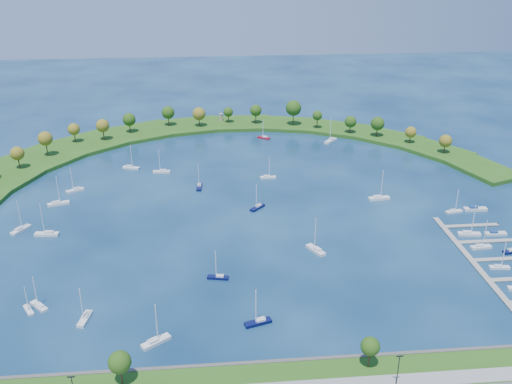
{
  "coord_description": "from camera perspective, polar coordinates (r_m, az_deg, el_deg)",
  "views": [
    {
      "loc": [
        -15.78,
        -222.57,
        106.13
      ],
      "look_at": [
        5.0,
        5.0,
        4.0
      ],
      "focal_mm": 39.58,
      "sensor_mm": 36.0,
      "label": 1
    }
  ],
  "objects": [
    {
      "name": "ground",
      "position": [
        247.08,
        -1.05,
        -1.36
      ],
      "size": [
        700.0,
        700.0,
        0.0
      ],
      "primitive_type": "plane",
      "color": "#071F3F",
      "rests_on": "ground"
    },
    {
      "name": "breakwater",
      "position": [
        292.55,
        -10.86,
        2.57
      ],
      "size": [
        286.74,
        247.64,
        2.0
      ],
      "color": "#2A5316",
      "rests_on": "ground"
    },
    {
      "name": "breakwater_trees",
      "position": [
        324.27,
        -4.75,
        6.81
      ],
      "size": [
        238.39,
        90.19,
        15.54
      ],
      "color": "#382314",
      "rests_on": "breakwater"
    },
    {
      "name": "harbor_tower",
      "position": [
        358.76,
        -3.55,
        7.56
      ],
      "size": [
        2.6,
        2.6,
        4.69
      ],
      "color": "gray",
      "rests_on": "breakwater"
    },
    {
      "name": "dock_system",
      "position": [
        217.97,
        23.42,
        -7.16
      ],
      "size": [
        24.28,
        82.0,
        1.6
      ],
      "color": "gray",
      "rests_on": "ground"
    },
    {
      "name": "moored_boat_0",
      "position": [
        244.06,
        -22.7,
        -3.47
      ],
      "size": [
        6.69,
        8.91,
        13.07
      ],
      "rotation": [
        0.0,
        0.0,
        1.03
      ],
      "color": "silver",
      "rests_on": "ground"
    },
    {
      "name": "moored_boat_1",
      "position": [
        331.45,
        0.81,
        5.56
      ],
      "size": [
        7.57,
        5.91,
        11.21
      ],
      "rotation": [
        0.0,
        0.0,
        2.57
      ],
      "color": "maroon",
      "rests_on": "ground"
    },
    {
      "name": "moored_boat_2",
      "position": [
        193.95,
        -21.09,
        -10.63
      ],
      "size": [
        6.81,
        6.96,
        11.18
      ],
      "rotation": [
        0.0,
        0.0,
        2.34
      ],
      "color": "silver",
      "rests_on": "ground"
    },
    {
      "name": "moored_boat_3",
      "position": [
        293.43,
        -12.52,
        2.47
      ],
      "size": [
        8.98,
        5.01,
        12.73
      ],
      "rotation": [
        0.0,
        0.0,
        5.96
      ],
      "color": "silver",
      "rests_on": "ground"
    },
    {
      "name": "moored_boat_4",
      "position": [
        273.56,
        -17.82,
        0.24
      ],
      "size": [
        8.28,
        5.81,
        11.99
      ],
      "rotation": [
        0.0,
        0.0,
        3.62
      ],
      "color": "silver",
      "rests_on": "ground"
    },
    {
      "name": "moored_boat_5",
      "position": [
        183.84,
        -16.92,
        -12.05
      ],
      "size": [
        3.66,
        8.33,
        11.85
      ],
      "rotation": [
        0.0,
        0.0,
        4.53
      ],
      "color": "silver",
      "rests_on": "ground"
    },
    {
      "name": "moored_boat_6",
      "position": [
        212.28,
        6.07,
        -5.77
      ],
      "size": [
        6.54,
        9.31,
        13.48
      ],
      "rotation": [
        0.0,
        0.0,
        2.05
      ],
      "color": "silver",
      "rests_on": "ground"
    },
    {
      "name": "moored_boat_7",
      "position": [
        274.96,
        1.22,
        1.57
      ],
      "size": [
        7.65,
        2.18,
        11.23
      ],
      "rotation": [
        0.0,
        0.0,
        6.28
      ],
      "color": "silver",
      "rests_on": "ground"
    },
    {
      "name": "moored_boat_8",
      "position": [
        174.74,
        0.22,
        -12.94
      ],
      "size": [
        8.72,
        4.68,
        12.35
      ],
      "rotation": [
        0.0,
        0.0,
        3.43
      ],
      "color": "#090D3A",
      "rests_on": "ground"
    },
    {
      "name": "moored_boat_9",
      "position": [
        328.69,
        7.56,
        5.21
      ],
      "size": [
        8.88,
        9.55,
        15.0
      ],
      "rotation": [
        0.0,
        0.0,
        3.99
      ],
      "color": "silver",
      "rests_on": "ground"
    },
    {
      "name": "moored_boat_10",
      "position": [
        170.03,
        -10.11,
        -14.58
      ],
      "size": [
        8.73,
        7.14,
        13.09
      ],
      "rotation": [
        0.0,
        0.0,
        0.61
      ],
      "color": "silver",
      "rests_on": "ground"
    },
    {
      "name": "moored_boat_11",
      "position": [
        193.58,
        -22.03,
        -10.89
      ],
      "size": [
        4.72,
        6.28,
        9.21
      ],
      "rotation": [
        0.0,
        0.0,
        5.25
      ],
      "color": "silver",
      "rests_on": "ground"
    },
    {
      "name": "moored_boat_12",
      "position": [
        261.91,
        -19.37,
        -1.05
      ],
      "size": [
        9.51,
        5.24,
        13.47
      ],
      "rotation": [
        0.0,
        0.0,
        0.31
      ],
      "color": "silver",
      "rests_on": "ground"
    },
    {
      "name": "moored_boat_13",
      "position": [
        285.38,
        -9.5,
        2.1
      ],
      "size": [
        8.65,
        3.03,
        12.49
      ],
      "rotation": [
        0.0,
        0.0,
        3.06
      ],
      "color": "silver",
      "rests_on": "ground"
    },
    {
      "name": "moored_boat_14",
      "position": [
        195.75,
        -3.86,
        -8.51
      ],
      "size": [
        7.58,
        3.48,
        10.76
      ],
      "rotation": [
        0.0,
        0.0,
        2.94
      ],
      "color": "#090D3A",
      "rests_on": "ground"
    },
    {
      "name": "moored_boat_15",
      "position": [
        236.76,
        -20.38,
        -3.93
      ],
      "size": [
        9.47,
        3.44,
        13.63
      ],
      "rotation": [
        0.0,
        0.0,
        3.05
      ],
      "color": "silver",
      "rests_on": "ground"
    },
    {
      "name": "moored_boat_16",
      "position": [
        258.12,
        12.32,
        -0.55
      ],
      "size": [
        9.77,
        3.58,
        14.05
      ],
      "rotation": [
        0.0,
        0.0,
        0.1
      ],
      "color": "silver",
      "rests_on": "ground"
    },
    {
      "name": "moored_boat_17",
      "position": [
        265.42,
        -5.75,
        0.6
      ],
      "size": [
        2.76,
        8.3,
        12.03
      ],
      "rotation": [
        0.0,
        0.0,
        4.65
      ],
      "color": "#090D3A",
      "rests_on": "ground"
    },
    {
      "name": "moored_boat_18",
      "position": [
        243.68,
        0.15,
        -1.5
      ],
      "size": [
        7.11,
        7.36,
        11.76
      ],
      "rotation": [
        0.0,
        0.0,
        3.96
      ],
      "color": "#090D3A",
      "rests_on": "ground"
    },
    {
      "name": "docked_boat_4",
      "position": [
        218.52,
        23.39,
        -6.92
      ],
      "size": [
        7.25,
        2.75,
        10.39
      ],
      "rotation": [
        0.0,
        0.0,
        -0.11
      ],
      "color": "silver",
      "rests_on": "ground"
    },
    {
      "name": "docked_boat_6",
      "position": [
        229.41,
        21.78,
        -5.11
      ],
      "size": [
        8.18,
        2.87,
        11.8
      ],
      "rotation": [
        0.0,
        0.0,
        0.08
      ],
      "color": "silver",
      "rests_on": "ground"
    },
    {
      "name": "docked_boat_8",
      "position": [
        237.46,
        20.73,
        -3.91
      ],
      "size": [
        9.09,
        3.61,
        12.99
      ],
      "rotation": [
        0.0,
        0.0,
        -0.13
      ],
      "color": "silver",
      "rests_on": "ground"
    },
    {
      "name": "docked_boat_9",
      "position": [
        241.79,
        23.02,
        -3.87
      ],
      "size": [
        8.65,
        2.75,
        1.75
      ],
      "rotation": [
        0.0,
        0.0,
        -0.04
      ],
      "color": "silver",
      "rests_on": "ground"
    },
    {
      "name": "docked_boat_10",
      "position": [
        254.61,
        19.38,
        -1.8
      ],
      "size": [
        7.55,
        3.26,
        10.74
      ],
      "rotation": [
        0.0,
        0.0,
        0.17
      ],
      "color": "silver",
      "rests_on": "ground"
    },
    {
      "name": "docked_boat_11",
      "position": [
        259.91,
        21.26,
        -1.59
      ],
      "size": [
        9.93,
        3.25,
        2.0
      ],
      "rotation": [
        0.0,
        0.0,
        -0.05
      ],
      "color": "silver",
      "rests_on": "ground"
    }
  ]
}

